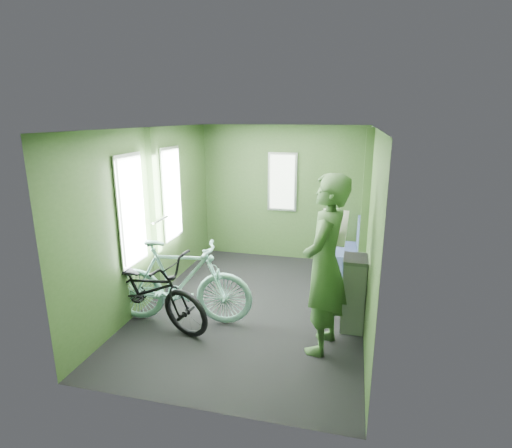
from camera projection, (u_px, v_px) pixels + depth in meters
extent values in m
plane|color=black|center=(254.00, 306.00, 5.30)|extent=(4.00, 4.00, 0.00)
cube|color=silver|center=(254.00, 128.00, 4.70)|extent=(2.80, 4.00, 0.02)
cube|color=#345126|center=(282.00, 193.00, 6.87)|extent=(2.80, 0.02, 2.30)
cube|color=#345126|center=(192.00, 286.00, 3.12)|extent=(2.80, 0.02, 2.30)
cube|color=#345126|center=(153.00, 216.00, 5.32)|extent=(0.02, 4.00, 2.30)
cube|color=#345126|center=(370.00, 230.00, 4.67)|extent=(0.02, 4.00, 2.30)
cube|color=#345126|center=(155.00, 216.00, 5.31)|extent=(0.08, 0.12, 2.30)
cube|color=silver|center=(132.00, 210.00, 4.74)|extent=(0.02, 0.56, 1.34)
cube|color=silver|center=(173.00, 194.00, 5.78)|extent=(0.02, 0.56, 1.34)
cube|color=white|center=(130.00, 166.00, 4.60)|extent=(0.00, 0.12, 0.12)
cube|color=white|center=(171.00, 157.00, 5.63)|extent=(0.00, 0.12, 0.12)
cylinder|color=silver|center=(160.00, 220.00, 5.31)|extent=(0.03, 0.40, 0.03)
cube|color=#345126|center=(365.00, 217.00, 5.25)|extent=(0.10, 0.10, 2.30)
cube|color=white|center=(370.00, 161.00, 5.34)|extent=(0.02, 0.40, 0.50)
cube|color=silver|center=(282.00, 182.00, 6.78)|extent=(0.50, 0.02, 1.00)
imported|color=black|center=(149.00, 324.00, 4.83)|extent=(1.92, 1.25, 1.02)
imported|color=#8ACDC4|center=(182.00, 322.00, 4.88)|extent=(1.81, 0.79, 1.08)
imported|color=#3B5C32|center=(325.00, 265.00, 4.10)|extent=(0.59, 0.77, 1.90)
cube|color=silver|center=(334.00, 228.00, 4.28)|extent=(0.30, 0.21, 0.38)
cube|color=slate|center=(353.00, 293.00, 4.64)|extent=(0.26, 0.36, 0.88)
cube|color=navy|center=(345.00, 261.00, 6.34)|extent=(0.48, 0.84, 0.41)
cube|color=navy|center=(360.00, 236.00, 6.18)|extent=(0.07, 0.83, 0.46)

